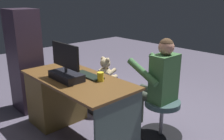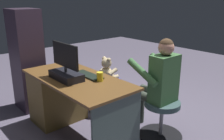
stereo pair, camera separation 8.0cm
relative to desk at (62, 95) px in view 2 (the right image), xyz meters
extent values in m
plane|color=#5E576A|center=(-0.38, -0.39, -0.39)|extent=(10.00, 10.00, 0.00)
cube|color=brown|center=(-0.38, 0.00, 0.32)|extent=(1.45, 0.69, 0.03)
cube|color=brown|center=(0.11, 0.00, -0.04)|extent=(0.47, 0.64, 0.70)
cube|color=#40554E|center=(-1.08, 0.00, -0.04)|extent=(0.02, 0.62, 0.70)
cube|color=black|center=(-0.35, 0.11, 0.38)|extent=(0.42, 0.22, 0.08)
cylinder|color=#333338|center=(-0.35, 0.11, 0.45)|extent=(0.04, 0.04, 0.06)
cube|color=black|center=(-0.35, 0.11, 0.61)|extent=(0.49, 0.02, 0.27)
cube|color=#19598C|center=(-0.35, 0.10, 0.61)|extent=(0.45, 0.00, 0.24)
cube|color=black|center=(-0.42, -0.14, 0.35)|extent=(0.42, 0.14, 0.02)
ellipsoid|color=#2A2823|center=(-0.11, -0.15, 0.36)|extent=(0.06, 0.10, 0.04)
cylinder|color=yellow|center=(-0.64, -0.13, 0.39)|extent=(0.07, 0.07, 0.10)
cube|color=black|center=(-0.08, 0.03, 0.35)|extent=(0.09, 0.16, 0.02)
cylinder|color=black|center=(-0.09, -0.69, -0.38)|extent=(0.55, 0.55, 0.03)
cylinder|color=gray|center=(-0.09, -0.69, -0.18)|extent=(0.04, 0.04, 0.38)
cylinder|color=#393C95|center=(-0.09, -0.69, 0.04)|extent=(0.43, 0.43, 0.06)
ellipsoid|color=#D0B789|center=(-0.09, -0.69, 0.17)|extent=(0.19, 0.16, 0.20)
sphere|color=#D0B789|center=(-0.09, -0.69, 0.33)|extent=(0.15, 0.15, 0.15)
sphere|color=beige|center=(-0.09, -0.75, 0.32)|extent=(0.06, 0.06, 0.06)
sphere|color=#D0B789|center=(-0.14, -0.69, 0.38)|extent=(0.06, 0.06, 0.06)
sphere|color=#D0B789|center=(-0.04, -0.69, 0.38)|extent=(0.06, 0.06, 0.06)
cylinder|color=#D0B789|center=(-0.19, -0.72, 0.21)|extent=(0.06, 0.15, 0.10)
cylinder|color=#D0B789|center=(0.00, -0.72, 0.21)|extent=(0.06, 0.15, 0.10)
cylinder|color=#D0B789|center=(-0.14, -0.80, 0.10)|extent=(0.06, 0.12, 0.06)
cylinder|color=#D0B789|center=(-0.04, -0.80, 0.10)|extent=(0.06, 0.12, 0.06)
cylinder|color=black|center=(-1.08, -0.71, -0.38)|extent=(0.52, 0.52, 0.03)
cylinder|color=gray|center=(-1.08, -0.71, -0.18)|extent=(0.04, 0.04, 0.38)
cylinder|color=#3E5A59|center=(-1.08, -0.71, 0.04)|extent=(0.41, 0.41, 0.06)
cube|color=#41703F|center=(-1.08, -0.71, 0.34)|extent=(0.21, 0.32, 0.55)
sphere|color=tan|center=(-1.08, -0.71, 0.70)|extent=(0.17, 0.17, 0.17)
sphere|color=brown|center=(-1.08, -0.71, 0.72)|extent=(0.16, 0.16, 0.16)
cylinder|color=#41703F|center=(-0.93, -0.51, 0.43)|extent=(0.43, 0.09, 0.26)
cylinder|color=#41703F|center=(-0.92, -0.90, 0.43)|extent=(0.43, 0.09, 0.26)
cylinder|color=#394237|center=(-0.88, -0.62, 0.09)|extent=(0.40, 0.12, 0.11)
cylinder|color=#394237|center=(-0.68, -0.61, -0.16)|extent=(0.10, 0.10, 0.46)
cylinder|color=#394237|center=(-0.87, -0.79, 0.09)|extent=(0.40, 0.12, 0.11)
cylinder|color=#394237|center=(-0.67, -0.79, -0.16)|extent=(0.10, 0.10, 0.46)
cube|color=#332635|center=(0.73, 0.12, 0.34)|extent=(0.44, 0.36, 1.46)
camera|label=1|loc=(-2.56, 1.47, 1.24)|focal=38.71mm
camera|label=2|loc=(-2.62, 1.41, 1.24)|focal=38.71mm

